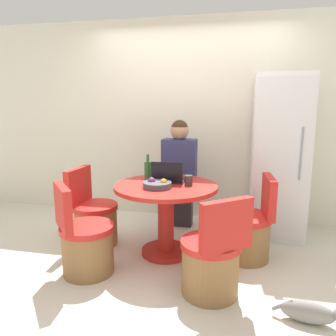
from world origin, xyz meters
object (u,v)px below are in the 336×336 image
at_px(chair_left_side, 94,220).
at_px(chair_near_left_corner, 85,244).
at_px(laptop, 169,178).
at_px(chair_right_side, 248,232).
at_px(cat, 311,312).
at_px(dining_table, 166,206).
at_px(fruit_bowl, 157,184).
at_px(person_seated, 180,170).
at_px(refrigerator, 279,157).
at_px(bottle, 148,170).
at_px(chair_near_right_corner, 212,263).

height_order(chair_left_side, chair_near_left_corner, same).
distance_m(chair_near_left_corner, laptop, 1.04).
distance_m(chair_right_side, cat, 1.03).
height_order(dining_table, fruit_bowl, fruit_bowl).
xyz_separation_m(chair_left_side, person_seated, (0.83, 0.67, 0.46)).
height_order(refrigerator, chair_left_side, refrigerator).
relative_size(chair_left_side, chair_near_left_corner, 1.00).
distance_m(chair_right_side, person_seated, 1.15).
height_order(dining_table, chair_left_side, chair_left_side).
relative_size(chair_near_left_corner, bottle, 3.04).
bearing_deg(bottle, cat, -34.10).
bearing_deg(dining_table, refrigerator, 36.05).
bearing_deg(dining_table, laptop, 88.76).
height_order(refrigerator, cat, refrigerator).
xyz_separation_m(chair_near_left_corner, fruit_bowl, (0.57, 0.41, 0.49)).
distance_m(chair_left_side, laptop, 0.97).
relative_size(person_seated, fruit_bowl, 4.84).
bearing_deg(chair_near_right_corner, bottle, -85.44).
height_order(laptop, cat, laptop).
height_order(fruit_bowl, bottle, bottle).
bearing_deg(cat, laptop, 150.10).
distance_m(person_seated, fruit_bowl, 0.87).
bearing_deg(chair_near_left_corner, refrigerator, -93.01).
distance_m(refrigerator, bottle, 1.54).
bearing_deg(chair_near_left_corner, chair_near_right_corner, -135.81).
distance_m(chair_near_left_corner, bottle, 0.97).
xyz_separation_m(dining_table, bottle, (-0.22, 0.14, 0.33)).
height_order(chair_near_left_corner, person_seated, person_seated).
xyz_separation_m(chair_near_right_corner, chair_near_left_corner, (-1.14, 0.10, 0.00)).
relative_size(refrigerator, laptop, 5.80).
distance_m(chair_left_side, cat, 2.26).
relative_size(chair_near_right_corner, chair_right_side, 1.00).
xyz_separation_m(chair_near_left_corner, person_seated, (0.63, 1.27, 0.46)).
bearing_deg(fruit_bowl, refrigerator, 38.62).
bearing_deg(laptop, chair_near_right_corner, 124.02).
bearing_deg(laptop, person_seated, -90.49).
xyz_separation_m(chair_right_side, bottle, (-1.04, 0.06, 0.56)).
bearing_deg(bottle, fruit_bowl, -57.89).
bearing_deg(chair_left_side, dining_table, -90.00).
bearing_deg(dining_table, chair_right_side, 5.22).
relative_size(chair_left_side, person_seated, 0.63).
distance_m(refrigerator, chair_near_right_corner, 1.72).
xyz_separation_m(laptop, fruit_bowl, (-0.06, -0.26, -0.01)).
distance_m(refrigerator, laptop, 1.35).
distance_m(laptop, cat, 1.72).
height_order(chair_near_left_corner, laptop, laptop).
bearing_deg(laptop, chair_right_side, 176.26).
bearing_deg(chair_left_side, chair_near_right_corner, -113.09).
bearing_deg(dining_table, chair_near_right_corner, -50.81).
distance_m(chair_left_side, fruit_bowl, 0.93).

